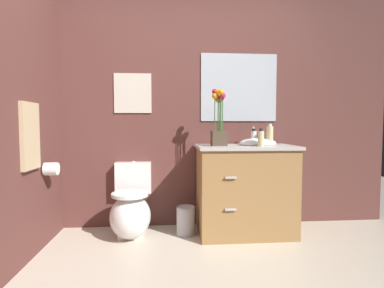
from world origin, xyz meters
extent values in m
cube|color=brown|center=(0.20, 1.53, 1.25)|extent=(3.95, 0.05, 2.50)
cube|color=brown|center=(-1.29, 0.45, 1.25)|extent=(0.05, 4.21, 2.50)
ellipsoid|color=white|center=(-0.55, 1.18, 0.20)|extent=(0.38, 0.48, 0.40)
cube|color=white|center=(-0.55, 1.23, 0.09)|extent=(0.22, 0.26, 0.18)
cube|color=white|center=(-0.55, 1.47, 0.52)|extent=(0.36, 0.13, 0.32)
cylinder|color=white|center=(-0.55, 1.16, 0.42)|extent=(0.34, 0.34, 0.03)
cylinder|color=#B7B7BC|center=(-0.55, 1.47, 0.68)|extent=(0.04, 0.04, 0.02)
cube|color=#9E7242|center=(0.55, 1.20, 0.42)|extent=(0.90, 0.52, 0.83)
cube|color=#BCB7B2|center=(0.55, 1.20, 0.85)|extent=(0.94, 0.56, 0.03)
ellipsoid|color=white|center=(0.67, 1.20, 0.88)|extent=(0.36, 0.26, 0.10)
cylinder|color=#B7B7BC|center=(0.67, 1.36, 0.95)|extent=(0.02, 0.02, 0.18)
cube|color=#B7B7BC|center=(0.35, 0.93, 0.60)|extent=(0.10, 0.02, 0.02)
cube|color=#B7B7BC|center=(0.35, 0.93, 0.32)|extent=(0.10, 0.02, 0.02)
cube|color=#4C3D2D|center=(0.29, 1.17, 0.93)|extent=(0.14, 0.14, 0.14)
cylinder|color=#386B2D|center=(0.31, 1.18, 1.16)|extent=(0.01, 0.01, 0.31)
sphere|color=#E01E51|center=(0.31, 1.18, 1.31)|extent=(0.06, 0.06, 0.06)
cylinder|color=#386B2D|center=(0.30, 1.19, 1.16)|extent=(0.01, 0.01, 0.31)
sphere|color=orange|center=(0.30, 1.19, 1.31)|extent=(0.06, 0.06, 0.06)
cylinder|color=#386B2D|center=(0.29, 1.21, 1.15)|extent=(0.01, 0.01, 0.29)
sphere|color=orange|center=(0.29, 1.21, 1.30)|extent=(0.06, 0.06, 0.06)
cylinder|color=#386B2D|center=(0.25, 1.20, 1.19)|extent=(0.01, 0.01, 0.37)
sphere|color=#E01E51|center=(0.25, 1.20, 1.37)|extent=(0.06, 0.06, 0.06)
cylinder|color=#386B2D|center=(0.25, 1.16, 1.16)|extent=(0.01, 0.01, 0.32)
sphere|color=orange|center=(0.25, 1.16, 1.33)|extent=(0.06, 0.06, 0.06)
cylinder|color=#386B2D|center=(0.27, 1.16, 1.18)|extent=(0.01, 0.01, 0.36)
sphere|color=orange|center=(0.27, 1.16, 1.36)|extent=(0.06, 0.06, 0.06)
cylinder|color=#386B2D|center=(0.30, 1.13, 1.18)|extent=(0.01, 0.01, 0.36)
sphere|color=orange|center=(0.30, 1.13, 1.36)|extent=(0.06, 0.06, 0.06)
cylinder|color=#386B2D|center=(0.32, 1.15, 1.17)|extent=(0.01, 0.01, 0.33)
sphere|color=#E01E51|center=(0.32, 1.15, 1.33)|extent=(0.06, 0.06, 0.06)
cylinder|color=beige|center=(0.77, 1.15, 0.95)|extent=(0.06, 0.06, 0.18)
cylinder|color=silver|center=(0.77, 1.15, 1.06)|extent=(0.03, 0.03, 0.02)
cylinder|color=white|center=(0.65, 1.28, 0.93)|extent=(0.05, 0.05, 0.14)
cylinder|color=black|center=(0.65, 1.28, 1.01)|extent=(0.03, 0.03, 0.02)
cylinder|color=beige|center=(0.65, 1.04, 0.93)|extent=(0.06, 0.06, 0.14)
cylinder|color=black|center=(0.65, 1.04, 1.02)|extent=(0.03, 0.03, 0.02)
cylinder|color=#B7B7BC|center=(-0.02, 1.22, 0.13)|extent=(0.18, 0.18, 0.26)
torus|color=#B7B7BC|center=(-0.02, 1.22, 0.27)|extent=(0.18, 0.18, 0.01)
cube|color=beige|center=(-0.55, 1.50, 1.38)|extent=(0.38, 0.01, 0.40)
cube|color=#B2BCC6|center=(0.55, 1.50, 1.45)|extent=(0.80, 0.01, 0.70)
cube|color=tan|center=(-1.25, 0.78, 0.97)|extent=(0.03, 0.28, 0.52)
cylinder|color=white|center=(-1.20, 1.03, 0.68)|extent=(0.11, 0.11, 0.11)
camera|label=1|loc=(-0.20, -1.63, 1.05)|focal=28.15mm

